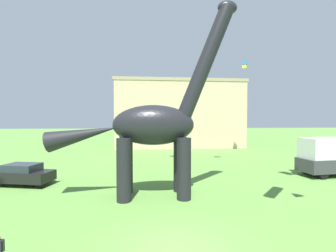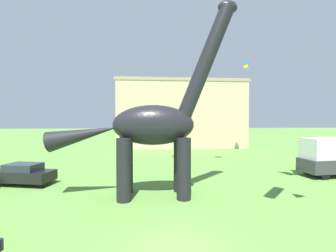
% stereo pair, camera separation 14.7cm
% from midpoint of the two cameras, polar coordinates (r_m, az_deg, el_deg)
% --- Properties ---
extents(ground_plane, '(240.00, 240.00, 0.00)m').
position_cam_midpoint_polar(ground_plane, '(9.80, 1.54, -27.33)').
color(ground_plane, '#5B8E3D').
extents(dinosaur_sculpture, '(11.65, 2.47, 12.17)m').
position_cam_midpoint_polar(dinosaur_sculpture, '(14.38, -4.04, 0.24)').
color(dinosaur_sculpture, black).
rests_on(dinosaur_sculpture, ground_plane).
extents(parked_sedan_left, '(4.49, 2.68, 1.55)m').
position_cam_midpoint_polar(parked_sedan_left, '(20.15, -32.24, -9.92)').
color(parked_sedan_left, black).
rests_on(parked_sedan_left, ground_plane).
extents(parked_box_truck, '(5.78, 2.63, 3.20)m').
position_cam_midpoint_polar(parked_box_truck, '(24.10, 34.93, -6.08)').
color(parked_box_truck, '#38383D').
rests_on(parked_box_truck, ground_plane).
extents(kite_trailing, '(1.24, 1.16, 1.25)m').
position_cam_midpoint_polar(kite_trailing, '(27.24, 0.62, 3.05)').
color(kite_trailing, '#287AE5').
extents(kite_near_high, '(0.91, 0.71, 1.07)m').
position_cam_midpoint_polar(kite_near_high, '(24.43, 14.05, 24.66)').
color(kite_near_high, purple).
extents(kite_far_right, '(0.74, 0.74, 0.77)m').
position_cam_midpoint_polar(kite_far_right, '(34.13, 18.08, 13.96)').
color(kite_far_right, '#287AE5').
extents(background_building_block, '(21.98, 8.43, 11.47)m').
position_cam_midpoint_polar(background_building_block, '(41.49, 2.53, 2.95)').
color(background_building_block, '#CCB78E').
rests_on(background_building_block, ground_plane).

